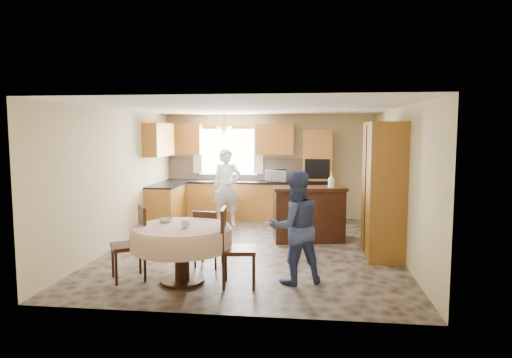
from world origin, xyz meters
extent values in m
cube|color=#715F4F|center=(0.00, 0.00, 0.00)|extent=(5.00, 6.00, 0.01)
cube|color=white|center=(0.00, 0.00, 2.50)|extent=(5.00, 6.00, 0.01)
cube|color=tan|center=(0.00, 3.00, 1.25)|extent=(5.00, 0.02, 2.50)
cube|color=tan|center=(0.00, -3.00, 1.25)|extent=(5.00, 0.02, 2.50)
cube|color=tan|center=(-2.50, 0.00, 1.25)|extent=(0.02, 6.00, 2.50)
cube|color=tan|center=(2.50, 0.00, 1.25)|extent=(0.02, 6.00, 2.50)
cube|color=white|center=(-1.00, 2.98, 1.60)|extent=(1.40, 0.03, 1.10)
cube|color=white|center=(-1.75, 2.93, 1.65)|extent=(0.22, 0.02, 1.15)
cube|color=white|center=(-0.25, 2.93, 1.65)|extent=(0.22, 0.02, 1.15)
cube|color=#C67E35|center=(-0.85, 2.70, 0.44)|extent=(3.30, 0.60, 0.88)
cube|color=black|center=(-0.85, 2.70, 0.90)|extent=(3.30, 0.64, 0.04)
cube|color=#C67E35|center=(-2.20, 1.80, 0.44)|extent=(0.60, 1.20, 0.88)
cube|color=black|center=(-2.20, 1.80, 0.90)|extent=(0.64, 1.20, 0.04)
cube|color=tan|center=(-0.85, 2.99, 1.18)|extent=(3.30, 0.02, 0.55)
cube|color=#CC7A33|center=(-2.05, 2.83, 1.91)|extent=(0.85, 0.33, 0.72)
cube|color=#CC7A33|center=(0.15, 2.83, 1.91)|extent=(0.90, 0.33, 0.72)
cube|color=#CC7A33|center=(-2.33, 1.80, 1.91)|extent=(0.33, 1.20, 0.72)
cube|color=#C67E35|center=(1.15, 2.69, 1.06)|extent=(0.66, 0.62, 2.12)
cube|color=black|center=(1.15, 2.38, 1.25)|extent=(0.56, 0.01, 0.45)
cube|color=black|center=(1.15, 2.38, 0.75)|extent=(0.56, 0.01, 0.45)
cone|color=beige|center=(-1.00, 2.50, 2.12)|extent=(0.36, 0.36, 0.18)
cube|color=#3E2011|center=(0.98, 0.67, 0.49)|extent=(1.46, 0.81, 0.98)
cube|color=black|center=(1.48, 1.12, 0.28)|extent=(0.42, 0.30, 0.57)
cube|color=#C67E35|center=(2.22, -0.19, 1.12)|extent=(0.59, 1.18, 2.25)
cylinder|color=#3E2011|center=(-0.76, -1.93, 0.36)|extent=(0.20, 0.20, 0.73)
cylinder|color=#3E2011|center=(-0.76, -1.93, 0.02)|extent=(0.61, 0.61, 0.04)
cylinder|color=beige|center=(-0.76, -1.93, 0.77)|extent=(1.33, 1.33, 0.05)
cylinder|color=beige|center=(-0.76, -1.93, 0.62)|extent=(1.39, 1.39, 0.29)
cube|color=#3E2011|center=(-1.54, -1.91, 0.48)|extent=(0.62, 0.62, 0.05)
cube|color=#3E2011|center=(-1.37, -1.81, 0.77)|extent=(0.26, 0.39, 0.54)
cylinder|color=#3E2011|center=(-1.74, -2.11, 0.23)|extent=(0.04, 0.04, 0.46)
cylinder|color=#3E2011|center=(-1.35, -2.11, 0.23)|extent=(0.04, 0.04, 0.46)
cylinder|color=#3E2011|center=(-1.74, -1.72, 0.23)|extent=(0.04, 0.04, 0.46)
cylinder|color=#3E2011|center=(-1.35, -1.72, 0.23)|extent=(0.04, 0.04, 0.46)
cube|color=#3E2011|center=(-0.56, -1.12, 0.41)|extent=(0.43, 0.43, 0.05)
cube|color=#3E2011|center=(-0.58, -1.29, 0.66)|extent=(0.37, 0.08, 0.46)
cylinder|color=#3E2011|center=(-0.73, -1.29, 0.20)|extent=(0.03, 0.03, 0.40)
cylinder|color=#3E2011|center=(-0.40, -1.29, 0.20)|extent=(0.03, 0.03, 0.40)
cylinder|color=#3E2011|center=(-0.73, -0.96, 0.20)|extent=(0.03, 0.03, 0.40)
cylinder|color=#3E2011|center=(-0.40, -0.96, 0.20)|extent=(0.03, 0.03, 0.40)
cube|color=#3E2011|center=(0.05, -1.98, 0.50)|extent=(0.51, 0.51, 0.06)
cube|color=#3E2011|center=(-0.16, -2.00, 0.79)|extent=(0.09, 0.44, 0.55)
cylinder|color=#3E2011|center=(-0.15, -2.18, 0.24)|extent=(0.04, 0.04, 0.47)
cylinder|color=#3E2011|center=(0.25, -2.18, 0.24)|extent=(0.04, 0.04, 0.47)
cylinder|color=#3E2011|center=(-0.15, -1.78, 0.24)|extent=(0.04, 0.04, 0.47)
cylinder|color=#3E2011|center=(0.25, -1.78, 0.24)|extent=(0.04, 0.04, 0.47)
cube|color=gold|center=(2.47, 0.72, 1.62)|extent=(0.05, 0.54, 0.45)
cube|color=silver|center=(2.44, 0.72, 1.62)|extent=(0.01, 0.45, 0.35)
imported|color=silver|center=(0.20, 2.65, 1.06)|extent=(0.50, 0.34, 0.28)
imported|color=silver|center=(-0.84, 1.93, 0.85)|extent=(0.71, 0.56, 1.71)
imported|color=#3A497F|center=(0.80, -1.76, 0.78)|extent=(0.92, 0.83, 1.56)
imported|color=#B2B2B2|center=(0.77, 0.67, 1.01)|extent=(0.28, 0.28, 0.06)
imported|color=silver|center=(1.39, 0.67, 1.15)|extent=(0.16, 0.16, 0.33)
imported|color=#B2B2B2|center=(-0.67, -2.05, 0.84)|extent=(0.14, 0.14, 0.09)
imported|color=#B2B2B2|center=(-1.06, -1.70, 0.82)|extent=(0.24, 0.24, 0.06)
camera|label=1|loc=(1.00, -7.95, 2.10)|focal=32.00mm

